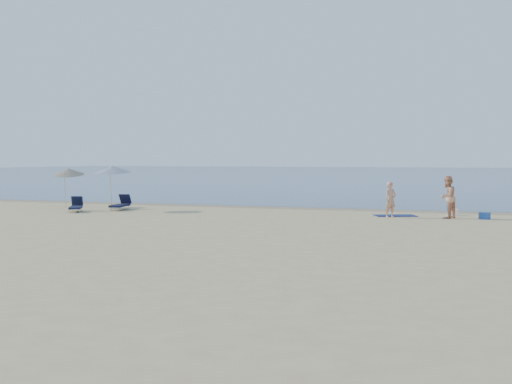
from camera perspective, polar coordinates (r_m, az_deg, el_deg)
ground at (r=15.47m, az=-12.62°, el=-6.77°), size 160.00×160.00×0.00m
sea at (r=113.26m, az=15.11°, el=1.58°), size 240.00×160.00×0.01m
wet_sand_strip at (r=33.43m, az=5.18°, el=-1.48°), size 240.00×1.60×0.00m
person_left at (r=28.87m, az=11.86°, el=-0.67°), size 0.66×0.69×1.58m
person_right at (r=29.05m, az=16.63°, el=-0.44°), size 1.03×1.12×1.85m
beach_towel at (r=29.75m, az=12.26°, el=-2.06°), size 2.07×1.65×0.03m
white_bag at (r=30.63m, az=17.16°, el=-1.73°), size 0.40×0.36×0.30m
blue_cooler at (r=29.23m, az=19.65°, el=-2.00°), size 0.50×0.44×0.29m
umbrella_near at (r=32.82m, az=-12.63°, el=1.98°), size 2.01×2.03×2.36m
umbrella_far at (r=35.84m, az=-16.32°, el=1.75°), size 2.18×2.20×2.24m
lounger_left at (r=32.66m, az=-15.71°, el=-1.22°), size 1.28×1.71×0.73m
lounger_right at (r=33.26m, az=-11.94°, el=-1.07°), size 0.86×1.82×0.77m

